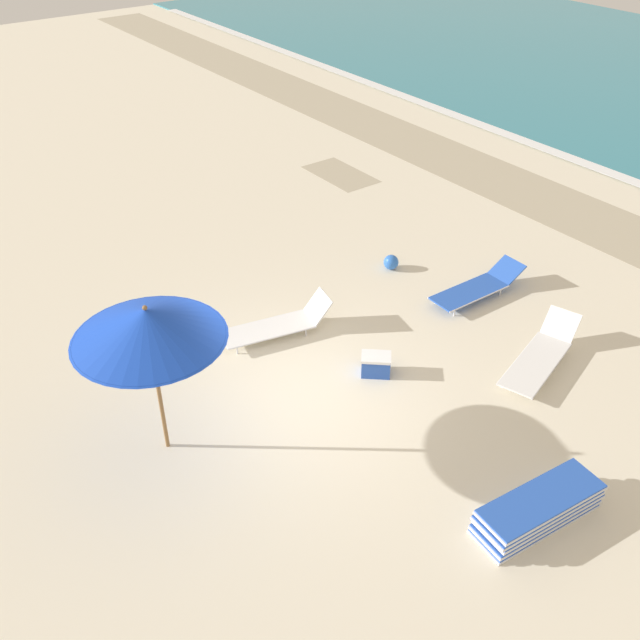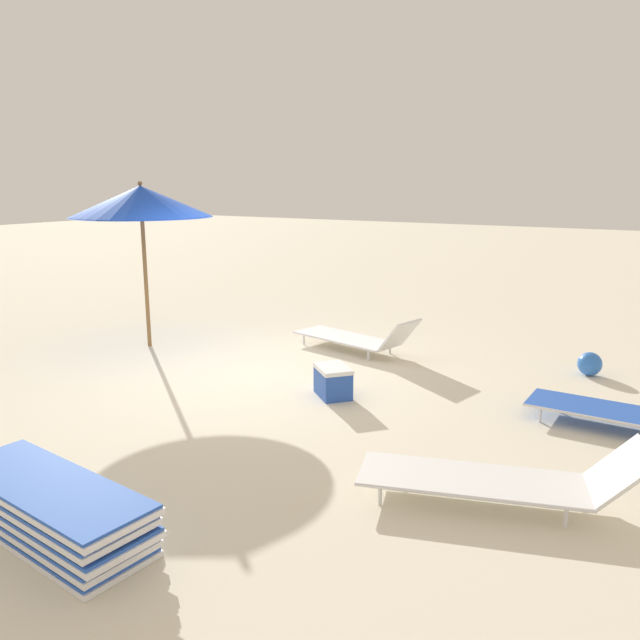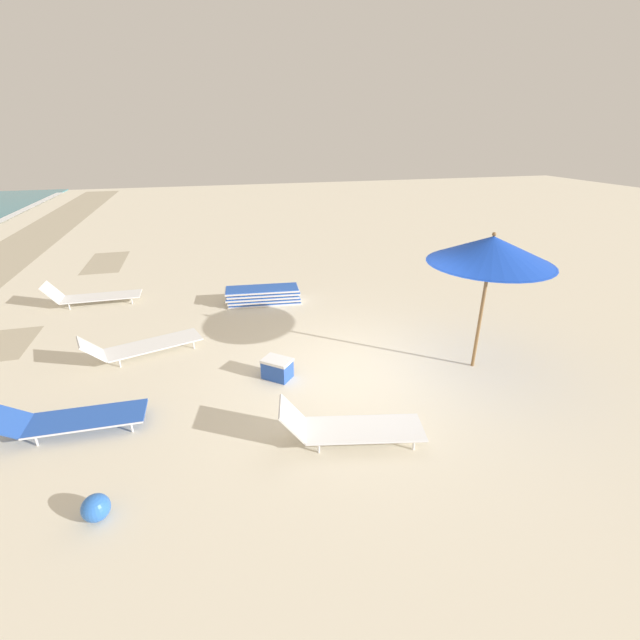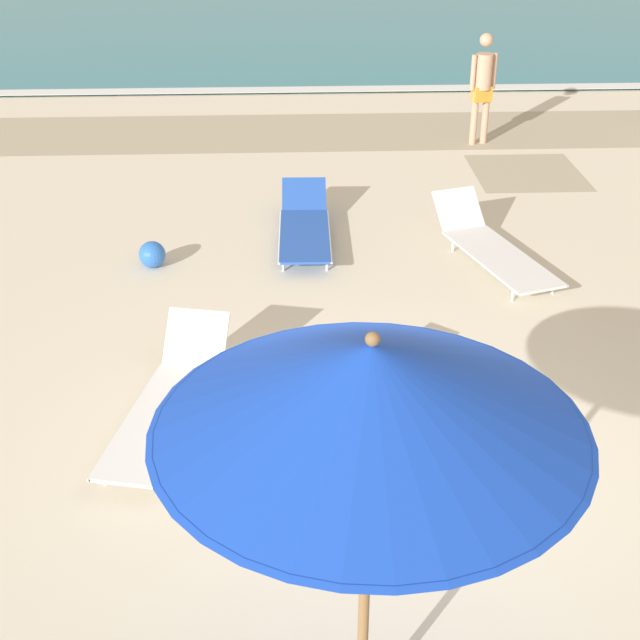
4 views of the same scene
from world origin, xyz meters
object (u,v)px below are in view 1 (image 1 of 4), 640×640
at_px(beach_ball, 391,262).
at_px(cooler_box, 376,364).
at_px(sun_lounger_beside_umbrella, 541,355).
at_px(sun_lounger_near_water_left, 478,287).
at_px(sun_lounger_near_water_right, 278,324).
at_px(lounger_stack, 538,509).
at_px(beach_umbrella, 148,325).

bearing_deg(beach_ball, cooler_box, -45.41).
distance_m(sun_lounger_beside_umbrella, sun_lounger_near_water_left, 2.31).
bearing_deg(beach_ball, sun_lounger_near_water_right, -80.30).
distance_m(lounger_stack, sun_lounger_near_water_left, 5.54).
xyz_separation_m(lounger_stack, cooler_box, (-3.66, 0.28, -0.02)).
height_order(beach_umbrella, sun_lounger_near_water_left, beach_umbrella).
bearing_deg(sun_lounger_beside_umbrella, cooler_box, -139.68).
bearing_deg(beach_ball, lounger_stack, -24.43).
bearing_deg(beach_ball, beach_umbrella, -72.48).
height_order(sun_lounger_beside_umbrella, beach_ball, sun_lounger_beside_umbrella).
height_order(beach_umbrella, sun_lounger_beside_umbrella, beach_umbrella).
bearing_deg(sun_lounger_near_water_left, lounger_stack, -37.38).
bearing_deg(beach_umbrella, beach_ball, 107.52).
relative_size(sun_lounger_beside_umbrella, sun_lounger_near_water_left, 1.08).
height_order(sun_lounger_near_water_right, beach_ball, sun_lounger_near_water_right).
distance_m(sun_lounger_near_water_left, beach_ball, 1.93).
bearing_deg(beach_umbrella, sun_lounger_near_water_right, 115.36).
xyz_separation_m(beach_ball, cooler_box, (2.47, -2.51, 0.03)).
relative_size(beach_ball, cooler_box, 0.52).
height_order(beach_umbrella, lounger_stack, beach_umbrella).
xyz_separation_m(beach_umbrella, lounger_stack, (4.20, 3.34, -2.01)).
relative_size(beach_umbrella, sun_lounger_near_water_left, 1.20).
bearing_deg(lounger_stack, beach_umbrella, -135.79).
bearing_deg(sun_lounger_near_water_right, beach_umbrella, -52.23).
relative_size(beach_umbrella, lounger_stack, 1.30).
bearing_deg(cooler_box, sun_lounger_near_water_right, 150.97).
bearing_deg(lounger_stack, beach_ball, 161.24).
xyz_separation_m(sun_lounger_beside_umbrella, sun_lounger_near_water_left, (-2.18, 0.77, -0.01)).
bearing_deg(beach_umbrella, lounger_stack, 38.54).
relative_size(beach_umbrella, cooler_box, 4.15).
bearing_deg(sun_lounger_beside_umbrella, lounger_stack, -68.93).
xyz_separation_m(beach_umbrella, sun_lounger_near_water_right, (-1.39, 2.93, -2.00)).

